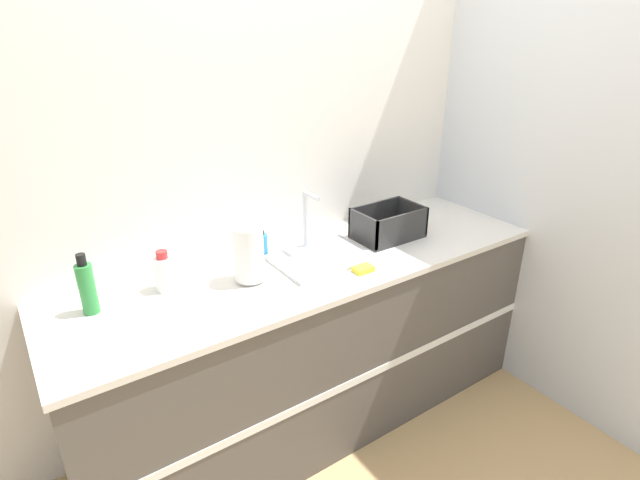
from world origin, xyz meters
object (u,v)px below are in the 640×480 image
at_px(sink, 321,255).
at_px(soap_dispenser, 262,245).
at_px(paper_towel_roll, 249,254).
at_px(dish_rack, 388,226).
at_px(bottle_white_spray, 164,273).
at_px(bottle_green, 87,287).

xyz_separation_m(sink, soap_dispenser, (-0.21, 0.19, 0.03)).
distance_m(sink, soap_dispenser, 0.29).
bearing_deg(paper_towel_roll, dish_rack, 1.37).
distance_m(paper_towel_roll, dish_rack, 0.81).
height_order(bottle_white_spray, bottle_green, bottle_green).
height_order(bottle_green, soap_dispenser, bottle_green).
distance_m(sink, dish_rack, 0.44).
xyz_separation_m(dish_rack, soap_dispenser, (-0.65, 0.17, -0.00)).
bearing_deg(soap_dispenser, dish_rack, -14.81).
bearing_deg(sink, dish_rack, 2.66).
bearing_deg(sink, bottle_white_spray, 169.49).
height_order(bottle_white_spray, soap_dispenser, bottle_white_spray).
xyz_separation_m(dish_rack, bottle_white_spray, (-1.14, 0.11, 0.02)).
relative_size(sink, soap_dispenser, 3.46).
distance_m(bottle_white_spray, bottle_green, 0.30).
relative_size(sink, paper_towel_roll, 1.76).
xyz_separation_m(paper_towel_roll, dish_rack, (0.81, 0.02, -0.07)).
height_order(sink, dish_rack, sink).
xyz_separation_m(bottle_white_spray, bottle_green, (-0.30, -0.01, 0.03)).
bearing_deg(dish_rack, bottle_white_spray, 174.47).
bearing_deg(sink, bottle_green, 173.23).
relative_size(paper_towel_roll, dish_rack, 0.73).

